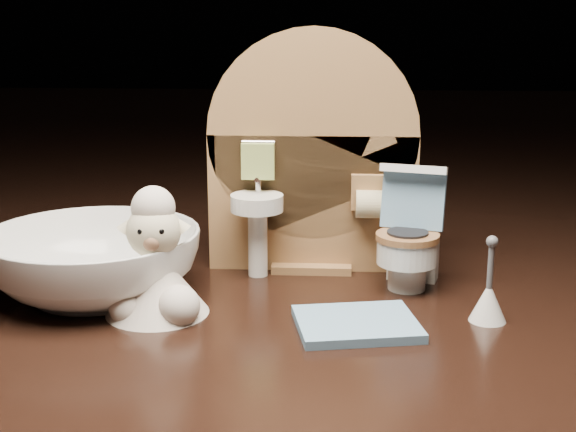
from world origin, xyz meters
TOP-DOWN VIEW (x-y plane):
  - backdrop_panel at (-0.00, 0.06)m, footprint 0.13×0.05m
  - toy_toilet at (0.06, 0.03)m, footprint 0.04×0.05m
  - bath_mat at (0.03, -0.04)m, footprint 0.07×0.06m
  - toilet_brush at (0.10, -0.02)m, footprint 0.02×0.02m
  - plush_lamb at (-0.08, -0.02)m, footprint 0.06×0.06m
  - ceramic_bowl at (-0.12, 0.01)m, footprint 0.15×0.15m

SIDE VIEW (x-z plane):
  - bath_mat at x=0.03m, z-range 0.00..0.00m
  - toilet_brush at x=0.10m, z-range -0.01..0.04m
  - ceramic_bowl at x=-0.12m, z-range 0.00..0.04m
  - plush_lamb at x=-0.08m, z-range -0.01..0.06m
  - toy_toilet at x=0.06m, z-range -0.01..0.06m
  - backdrop_panel at x=0.00m, z-range -0.01..0.14m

